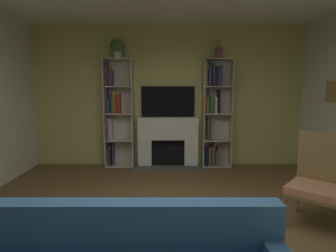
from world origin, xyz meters
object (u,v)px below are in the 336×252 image
(bookshelf_right, at_px, (214,113))
(armchair, at_px, (323,181))
(vase_with_flowers, at_px, (218,52))
(potted_plant, at_px, (117,48))
(coffee_table, at_px, (141,233))
(bookshelf_left, at_px, (116,113))
(tv, at_px, (168,102))
(fireplace, at_px, (168,140))

(bookshelf_right, distance_m, armchair, 2.81)
(bookshelf_right, height_order, vase_with_flowers, vase_with_flowers)
(potted_plant, bearing_deg, bookshelf_right, 1.04)
(vase_with_flowers, bearing_deg, coffee_table, -110.23)
(bookshelf_left, bearing_deg, vase_with_flowers, -1.20)
(tv, xyz_separation_m, vase_with_flowers, (1.00, -0.12, 0.98))
(potted_plant, xyz_separation_m, armchair, (2.83, -2.57, -1.87))
(fireplace, bearing_deg, tv, 90.00)
(bookshelf_left, height_order, potted_plant, potted_plant)
(vase_with_flowers, bearing_deg, armchair, -72.13)
(vase_with_flowers, bearing_deg, bookshelf_left, 178.80)
(tv, bearing_deg, armchair, -55.80)
(armchair, bearing_deg, coffee_table, -158.59)
(coffee_table, bearing_deg, vase_with_flowers, 69.77)
(bookshelf_left, bearing_deg, armchair, -42.07)
(potted_plant, relative_size, armchair, 0.34)
(fireplace, distance_m, bookshelf_left, 1.21)
(coffee_table, bearing_deg, fireplace, 85.83)
(potted_plant, relative_size, coffee_table, 0.39)
(potted_plant, distance_m, armchair, 4.26)
(fireplace, height_order, bookshelf_right, bookshelf_right)
(armchair, bearing_deg, vase_with_flowers, 107.87)
(fireplace, relative_size, potted_plant, 3.57)
(fireplace, bearing_deg, coffee_table, -94.17)
(tv, relative_size, vase_with_flowers, 2.67)
(armchair, relative_size, coffee_table, 1.13)
(fireplace, bearing_deg, armchair, -54.82)
(coffee_table, bearing_deg, tv, 85.95)
(armchair, xyz_separation_m, coffee_table, (-2.08, -0.81, -0.22))
(coffee_table, bearing_deg, bookshelf_left, 103.45)
(potted_plant, bearing_deg, vase_with_flowers, 0.01)
(tv, height_order, potted_plant, potted_plant)
(fireplace, xyz_separation_m, tv, (0.00, 0.10, 0.79))
(bookshelf_right, bearing_deg, bookshelf_left, 179.77)
(tv, xyz_separation_m, coffee_table, (-0.25, -3.51, -1.02))
(bookshelf_right, distance_m, vase_with_flowers, 1.22)
(tv, distance_m, bookshelf_right, 0.97)
(coffee_table, bearing_deg, armchair, 21.41)
(bookshelf_left, bearing_deg, bookshelf_right, -0.23)
(fireplace, xyz_separation_m, coffee_table, (-0.25, -3.41, -0.23))
(fireplace, distance_m, bookshelf_right, 1.09)
(tv, bearing_deg, coffee_table, -94.05)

